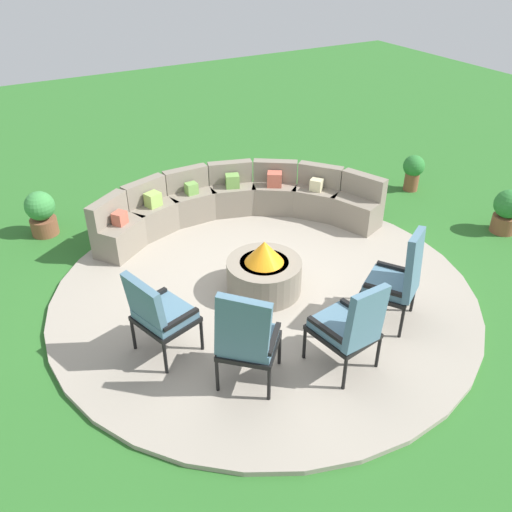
# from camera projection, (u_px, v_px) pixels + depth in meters

# --- Properties ---
(ground_plane) EXTENTS (24.00, 24.00, 0.00)m
(ground_plane) POSITION_uv_depth(u_px,v_px,m) (264.00, 294.00, 6.67)
(ground_plane) COLOR #2D6B28
(patio_circle) EXTENTS (5.17, 5.17, 0.06)m
(patio_circle) POSITION_uv_depth(u_px,v_px,m) (264.00, 292.00, 6.65)
(patio_circle) COLOR #9E9384
(patio_circle) RESTS_ON ground_plane
(fire_pit) EXTENTS (0.91, 0.91, 0.70)m
(fire_pit) POSITION_uv_depth(u_px,v_px,m) (264.00, 272.00, 6.49)
(fire_pit) COLOR gray
(fire_pit) RESTS_ON patio_circle
(curved_stone_bench) EXTENTS (4.00, 2.01, 0.77)m
(curved_stone_bench) POSITION_uv_depth(u_px,v_px,m) (236.00, 204.00, 7.96)
(curved_stone_bench) COLOR gray
(curved_stone_bench) RESTS_ON patio_circle
(lounge_chair_front_left) EXTENTS (0.69, 0.70, 1.01)m
(lounge_chair_front_left) POSITION_uv_depth(u_px,v_px,m) (158.00, 312.00, 5.40)
(lounge_chair_front_left) COLOR black
(lounge_chair_front_left) RESTS_ON patio_circle
(lounge_chair_front_right) EXTENTS (0.76, 0.78, 1.17)m
(lounge_chair_front_right) POSITION_uv_depth(u_px,v_px,m) (246.00, 338.00, 5.00)
(lounge_chair_front_right) COLOR black
(lounge_chair_front_right) RESTS_ON patio_circle
(lounge_chair_back_left) EXTENTS (0.63, 0.68, 1.06)m
(lounge_chair_back_left) POSITION_uv_depth(u_px,v_px,m) (351.00, 326.00, 5.22)
(lounge_chair_back_left) COLOR black
(lounge_chair_back_left) RESTS_ON patio_circle
(lounge_chair_back_right) EXTENTS (0.75, 0.77, 1.17)m
(lounge_chair_back_right) POSITION_uv_depth(u_px,v_px,m) (399.00, 277.00, 5.84)
(lounge_chair_back_right) COLOR black
(lounge_chair_back_right) RESTS_ON patio_circle
(potted_plant_0) EXTENTS (0.36, 0.36, 0.62)m
(potted_plant_0) POSITION_uv_depth(u_px,v_px,m) (413.00, 170.00, 9.03)
(potted_plant_0) COLOR brown
(potted_plant_0) RESTS_ON ground_plane
(potted_plant_1) EXTENTS (0.42, 0.42, 0.66)m
(potted_plant_1) POSITION_uv_depth(u_px,v_px,m) (507.00, 210.00, 7.81)
(potted_plant_1) COLOR brown
(potted_plant_1) RESTS_ON ground_plane
(potted_plant_2) EXTENTS (0.43, 0.43, 0.67)m
(potted_plant_2) POSITION_uv_depth(u_px,v_px,m) (41.00, 212.00, 7.76)
(potted_plant_2) COLOR brown
(potted_plant_2) RESTS_ON ground_plane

